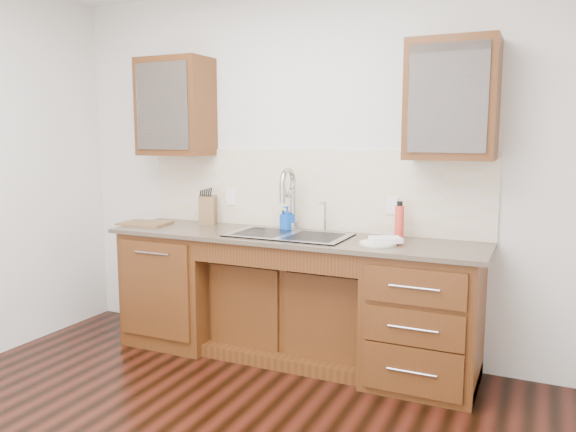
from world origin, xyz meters
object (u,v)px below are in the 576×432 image
at_px(water_bottle, 399,222).
at_px(soap_bottle, 287,218).
at_px(knife_block, 209,209).
at_px(cutting_board, 145,223).
at_px(plate, 378,243).

bearing_deg(water_bottle, soap_bottle, 179.57).
xyz_separation_m(knife_block, cutting_board, (-0.43, -0.26, -0.10)).
xyz_separation_m(water_bottle, plate, (-0.08, -0.24, -0.11)).
relative_size(plate, knife_block, 1.09).
bearing_deg(cutting_board, water_bottle, 5.75).
bearing_deg(cutting_board, soap_bottle, 10.20).
xyz_separation_m(plate, knife_block, (-1.47, 0.30, 0.10)).
height_order(soap_bottle, water_bottle, water_bottle).
relative_size(water_bottle, knife_block, 1.03).
distance_m(soap_bottle, water_bottle, 0.84).
xyz_separation_m(plate, cutting_board, (-1.90, 0.04, 0.00)).
bearing_deg(knife_block, plate, -33.38).
bearing_deg(plate, soap_bottle, 162.14).
distance_m(knife_block, cutting_board, 0.51).
bearing_deg(cutting_board, knife_block, 31.48).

